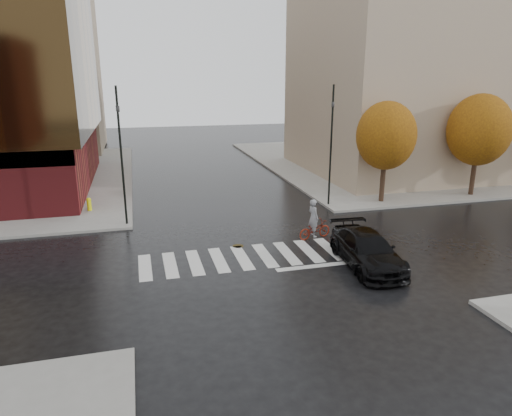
# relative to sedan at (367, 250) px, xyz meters

# --- Properties ---
(ground) EXTENTS (120.00, 120.00, 0.00)m
(ground) POSITION_rel_sedan_xyz_m (-4.02, 1.80, -0.75)
(ground) COLOR black
(ground) RESTS_ON ground
(sidewalk_ne) EXTENTS (30.00, 30.00, 0.15)m
(sidewalk_ne) POSITION_rel_sedan_xyz_m (16.98, 22.80, -0.67)
(sidewalk_ne) COLOR gray
(sidewalk_ne) RESTS_ON ground
(crosswalk) EXTENTS (12.00, 3.00, 0.01)m
(crosswalk) POSITION_rel_sedan_xyz_m (-4.02, 2.30, -0.74)
(crosswalk) COLOR silver
(crosswalk) RESTS_ON ground
(building_ne_tan) EXTENTS (16.00, 16.00, 18.00)m
(building_ne_tan) POSITION_rel_sedan_xyz_m (12.98, 18.80, 8.40)
(building_ne_tan) COLOR tan
(building_ne_tan) RESTS_ON sidewalk_ne
(building_nw_far) EXTENTS (14.00, 12.00, 20.00)m
(building_nw_far) POSITION_rel_sedan_xyz_m (-20.02, 38.80, 9.40)
(building_nw_far) COLOR tan
(building_nw_far) RESTS_ON sidewalk_nw
(tree_ne_a) EXTENTS (3.80, 3.80, 6.50)m
(tree_ne_a) POSITION_rel_sedan_xyz_m (5.98, 9.20, 3.71)
(tree_ne_a) COLOR black
(tree_ne_a) RESTS_ON sidewalk_ne
(tree_ne_b) EXTENTS (4.20, 4.20, 6.89)m
(tree_ne_b) POSITION_rel_sedan_xyz_m (12.98, 9.20, 3.87)
(tree_ne_b) COLOR black
(tree_ne_b) RESTS_ON sidewalk_ne
(sedan) EXTENTS (2.49, 5.30, 1.49)m
(sedan) POSITION_rel_sedan_xyz_m (0.00, 0.00, 0.00)
(sedan) COLOR black
(sedan) RESTS_ON ground
(cyclist) EXTENTS (1.95, 1.06, 2.11)m
(cyclist) POSITION_rel_sedan_xyz_m (-0.93, 3.91, -0.03)
(cyclist) COLOR maroon
(cyclist) RESTS_ON ground
(traffic_light_nw) EXTENTS (0.23, 0.21, 7.51)m
(traffic_light_nw) POSITION_rel_sedan_xyz_m (-10.32, 8.51, 3.70)
(traffic_light_nw) COLOR black
(traffic_light_nw) RESTS_ON sidewalk_nw
(traffic_light_ne) EXTENTS (0.17, 0.20, 7.50)m
(traffic_light_ne) POSITION_rel_sedan_xyz_m (2.28, 9.38, 3.69)
(traffic_light_ne) COLOR black
(traffic_light_ne) RESTS_ON sidewalk_ne
(fire_hydrant) EXTENTS (0.29, 0.29, 0.81)m
(fire_hydrant) POSITION_rel_sedan_xyz_m (-12.56, 11.80, -0.15)
(fire_hydrant) COLOR #F2F80E
(fire_hydrant) RESTS_ON sidewalk_nw
(manhole) EXTENTS (0.69, 0.69, 0.01)m
(manhole) POSITION_rel_sedan_xyz_m (-4.98, 3.80, -0.74)
(manhole) COLOR #413417
(manhole) RESTS_ON ground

